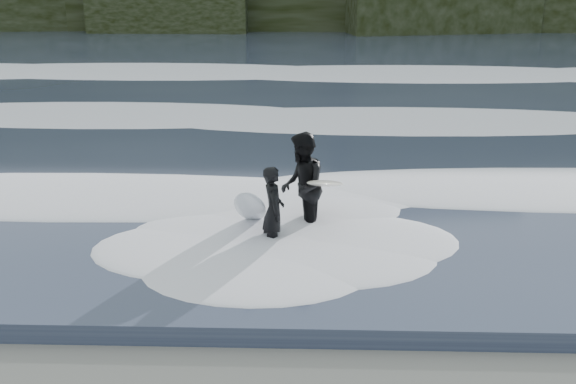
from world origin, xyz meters
The scene contains 6 objects.
sea centered at (0.00, 29.00, 0.15)m, with size 90.00×52.00×0.30m, color #2F384E.
foam_near centered at (0.00, 9.00, 0.40)m, with size 60.00×3.20×0.20m, color white.
foam_mid centered at (0.00, 16.00, 0.42)m, with size 60.00×4.00×0.24m, color white.
foam_far centered at (0.00, 25.00, 0.45)m, with size 60.00×4.80×0.30m, color white.
surfer_left centered at (0.37, 6.24, 0.78)m, with size 0.90×1.73×1.55m.
surfer_right centered at (0.98, 6.92, 0.99)m, with size 1.28×2.15×1.97m.
Camera 1 is at (1.10, -5.32, 4.90)m, focal length 45.00 mm.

